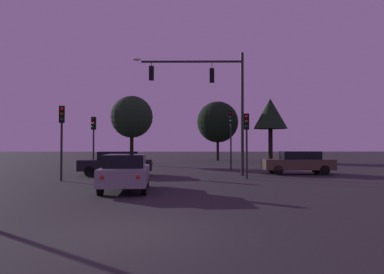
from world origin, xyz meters
TOP-DOWN VIEW (x-y plane):
  - ground_plane at (0.00, 24.50)m, footprint 168.00×168.00m
  - traffic_signal_mast_arm at (3.23, 14.90)m, footprint 7.08×0.59m
  - traffic_light_corner_left at (5.15, 19.77)m, footprint 0.36×0.38m
  - traffic_light_corner_right at (-5.11, 11.64)m, footprint 0.36×0.39m
  - traffic_light_median at (4.97, 12.43)m, footprint 0.34×0.37m
  - traffic_light_far_side at (-4.87, 17.75)m, footprint 0.32×0.36m
  - car_nearside_lane at (-1.07, 7.38)m, footprint 2.03×4.34m
  - car_crossing_left at (-2.81, 15.24)m, footprint 4.69×2.06m
  - car_crossing_right at (9.02, 15.67)m, footprint 4.63×1.91m
  - tree_behind_sign at (12.09, 34.73)m, footprint 4.03×4.03m
  - tree_left_far at (-3.47, 27.57)m, footprint 4.11×4.11m
  - tree_center_horizon at (6.07, 37.58)m, footprint 5.23×5.23m

SIDE VIEW (x-z plane):
  - ground_plane at x=0.00m, z-range 0.00..0.00m
  - car_nearside_lane at x=-1.07m, z-range 0.04..1.56m
  - car_crossing_right at x=9.02m, z-range 0.04..1.56m
  - car_crossing_left at x=-2.81m, z-range 0.04..1.56m
  - traffic_light_median at x=4.97m, z-range 0.79..4.49m
  - traffic_light_far_side at x=-4.87m, z-range 0.83..4.75m
  - traffic_light_corner_right at x=-5.11m, z-range 0.85..4.86m
  - traffic_light_corner_left at x=5.15m, z-range 0.94..5.48m
  - tree_left_far at x=-3.47m, z-range 1.31..8.09m
  - tree_center_horizon at x=6.07m, z-range 1.14..8.65m
  - traffic_signal_mast_arm at x=3.23m, z-range 1.47..9.27m
  - tree_behind_sign at x=12.09m, z-range 1.90..9.46m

